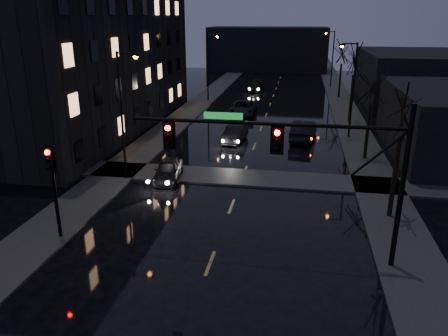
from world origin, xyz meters
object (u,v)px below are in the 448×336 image
at_px(oncoming_car_a, 168,170).
at_px(lead_car, 304,130).
at_px(oncoming_car_b, 234,134).
at_px(oncoming_car_d, 255,86).
at_px(oncoming_car_c, 243,108).

distance_m(oncoming_car_a, lead_car, 14.19).
distance_m(oncoming_car_b, oncoming_car_d, 26.15).
xyz_separation_m(oncoming_car_a, oncoming_car_c, (2.26, 19.98, 0.11)).
xyz_separation_m(oncoming_car_d, lead_car, (6.66, -24.48, 0.16)).
bearing_deg(oncoming_car_d, oncoming_car_b, -84.99).
relative_size(oncoming_car_c, lead_car, 1.09).
bearing_deg(oncoming_car_a, oncoming_car_b, 66.54).
bearing_deg(oncoming_car_b, oncoming_car_c, 100.88).
relative_size(oncoming_car_c, oncoming_car_d, 1.18).
relative_size(oncoming_car_a, oncoming_car_b, 0.96).
height_order(oncoming_car_b, oncoming_car_c, oncoming_car_c).
bearing_deg(oncoming_car_a, lead_car, 45.89).
bearing_deg(oncoming_car_a, oncoming_car_d, 80.05).
relative_size(oncoming_car_a, oncoming_car_d, 0.83).
bearing_deg(oncoming_car_c, oncoming_car_d, 90.44).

